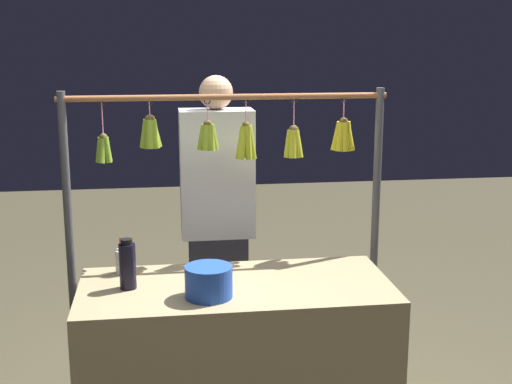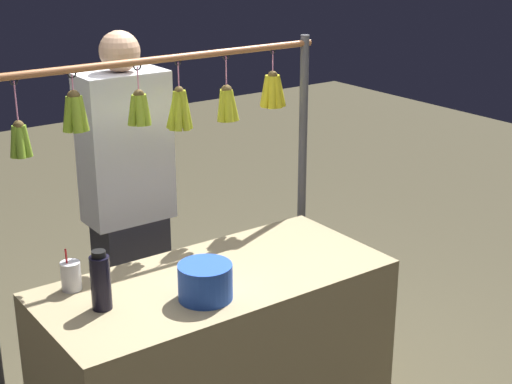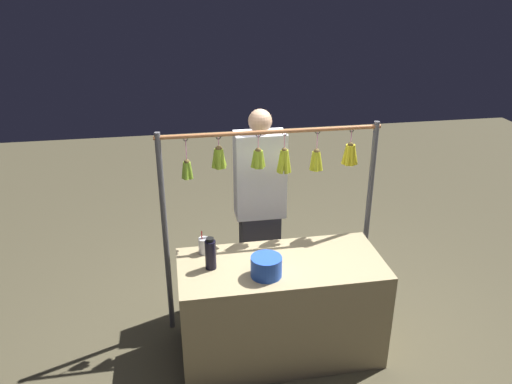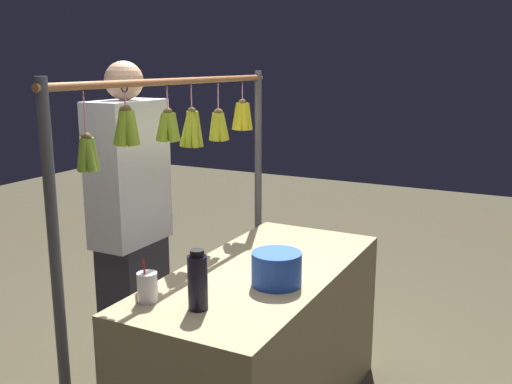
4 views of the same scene
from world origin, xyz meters
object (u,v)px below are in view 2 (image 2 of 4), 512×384
Objects in this scene: water_bottle at (101,281)px; vendor_person at (129,212)px; drink_cup at (71,276)px; blue_bucket at (205,282)px.

water_bottle is 0.14× the size of vendor_person.
drink_cup is at bearing -82.09° from water_bottle.
vendor_person is (-0.49, -0.73, -0.05)m from water_bottle.
blue_bucket is 0.56m from drink_cup.
drink_cup is (0.03, -0.23, -0.05)m from water_bottle.
blue_bucket is 0.12× the size of vendor_person.
water_bottle is 0.23m from drink_cup.
vendor_person is at bearing -123.94° from water_bottle.
drink_cup is at bearing 44.03° from vendor_person.
blue_bucket is 1.20× the size of drink_cup.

